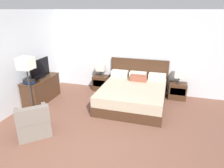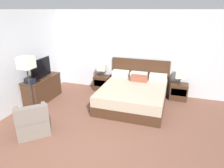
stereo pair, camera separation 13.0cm
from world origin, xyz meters
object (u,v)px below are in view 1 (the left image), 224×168
table_lamp_left (101,67)px  floor_lamp (26,68)px  dresser (42,89)px  book_red_cover (29,83)px  book_small_top (29,80)px  armchair_by_window (33,123)px  table_lamp_right (180,74)px  bed (133,94)px  tv (40,69)px  book_blue_cover (29,82)px  nightstand_right (177,91)px  nightstand_left (101,83)px

table_lamp_left → floor_lamp: bearing=-113.5°
dresser → book_red_cover: bearing=-91.8°
book_small_top → armchair_by_window: book_small_top is taller
table_lamp_right → bed: bearing=-149.1°
tv → book_small_top: bearing=-91.2°
dresser → book_small_top: bearing=-91.0°
armchair_by_window → floor_lamp: bearing=127.5°
book_red_cover → armchair_by_window: 1.50m
bed → floor_lamp: size_ratio=1.29×
table_lamp_left → table_lamp_right: (2.54, 0.00, 0.00)m
book_small_top → book_blue_cover: bearing=0.0°
book_blue_cover → nightstand_right: bearing=24.4°
nightstand_left → dresser: bearing=-137.2°
dresser → armchair_by_window: 1.82m
bed → nightstand_right: bearing=30.9°
nightstand_right → book_blue_cover: size_ratio=2.15×
bed → tv: tv is taller
book_small_top → armchair_by_window: bearing=-51.6°
table_lamp_left → bed: bearing=-30.9°
nightstand_left → book_blue_cover: size_ratio=2.15×
table_lamp_left → tv: bearing=-138.1°
nightstand_right → armchair_by_window: armchair_by_window is taller
tv → book_small_top: (-0.01, -0.52, -0.18)m
nightstand_right → table_lamp_right: (0.00, 0.00, 0.57)m
table_lamp_right → tv: 4.20m
table_lamp_right → nightstand_left: bearing=-180.0°
nightstand_right → table_lamp_left: bearing=180.0°
nightstand_right → book_small_top: bearing=-155.6°
table_lamp_left → book_small_top: 2.33m
book_blue_cover → table_lamp_left: bearing=51.3°
book_blue_cover → floor_lamp: bearing=-50.7°
book_small_top → armchair_by_window: (0.89, -1.12, -0.54)m
bed → nightstand_left: bed is taller
bed → book_blue_cover: bearing=-158.8°
book_blue_cover → dresser: bearing=89.1°
nightstand_left → book_small_top: size_ratio=2.17×
table_lamp_right → book_blue_cover: (-4.00, -1.82, -0.04)m
armchair_by_window → nightstand_left: bearing=79.0°
book_red_cover → nightstand_right: bearing=24.4°
nightstand_left → bed: bearing=-30.8°
armchair_by_window → floor_lamp: floor_lamp is taller
nightstand_right → floor_lamp: bearing=-146.6°
nightstand_right → book_red_cover: book_red_cover is taller
nightstand_right → floor_lamp: size_ratio=0.33×
tv → book_blue_cover: tv is taller
nightstand_right → dresser: dresser is taller
armchair_by_window → table_lamp_left: bearing=79.0°
tv → bed: bearing=11.2°
table_lamp_right → book_small_top: size_ratio=1.78×
book_red_cover → book_small_top: book_small_top is taller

